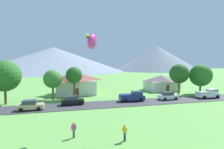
{
  "coord_description": "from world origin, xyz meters",
  "views": [
    {
      "loc": [
        -7.75,
        -7.41,
        8.09
      ],
      "look_at": [
        -0.43,
        20.16,
        6.22
      ],
      "focal_mm": 29.65,
      "sensor_mm": 36.0,
      "label": 1
    }
  ],
  "objects_px": {
    "house_leftmost": "(161,83)",
    "kite_flyer_with_kite": "(93,43)",
    "parked_car_tan_west_end": "(30,105)",
    "watcher_person": "(74,130)",
    "house_left_center": "(76,83)",
    "tree_left_of_center": "(5,76)",
    "parked_car_white_mid_east": "(168,96)",
    "tree_near_right": "(201,75)",
    "pickup_truck_white_east_side": "(208,94)",
    "tree_center": "(74,75)",
    "pickup_truck_navy_west_side": "(133,96)",
    "tree_near_left": "(179,74)",
    "tree_far_right": "(53,79)",
    "parked_car_black_east_end": "(72,101)"
  },
  "relations": [
    {
      "from": "parked_car_white_mid_east",
      "to": "pickup_truck_navy_west_side",
      "type": "relative_size",
      "value": 0.8
    },
    {
      "from": "house_leftmost",
      "to": "pickup_truck_white_east_side",
      "type": "relative_size",
      "value": 1.65
    },
    {
      "from": "tree_near_right",
      "to": "parked_car_tan_west_end",
      "type": "height_order",
      "value": "tree_near_right"
    },
    {
      "from": "tree_left_of_center",
      "to": "tree_far_right",
      "type": "bearing_deg",
      "value": 14.05
    },
    {
      "from": "tree_near_left",
      "to": "watcher_person",
      "type": "relative_size",
      "value": 4.59
    },
    {
      "from": "kite_flyer_with_kite",
      "to": "tree_center",
      "type": "bearing_deg",
      "value": 93.07
    },
    {
      "from": "tree_left_of_center",
      "to": "tree_far_right",
      "type": "distance_m",
      "value": 8.99
    },
    {
      "from": "pickup_truck_navy_west_side",
      "to": "kite_flyer_with_kite",
      "type": "bearing_deg",
      "value": -127.05
    },
    {
      "from": "house_leftmost",
      "to": "kite_flyer_with_kite",
      "type": "distance_m",
      "value": 36.43
    },
    {
      "from": "house_leftmost",
      "to": "tree_far_right",
      "type": "bearing_deg",
      "value": -168.01
    },
    {
      "from": "tree_near_left",
      "to": "tree_far_right",
      "type": "bearing_deg",
      "value": 178.48
    },
    {
      "from": "parked_car_black_east_end",
      "to": "pickup_truck_navy_west_side",
      "type": "height_order",
      "value": "pickup_truck_navy_west_side"
    },
    {
      "from": "watcher_person",
      "to": "parked_car_white_mid_east",
      "type": "bearing_deg",
      "value": 36.27
    },
    {
      "from": "tree_near_right",
      "to": "pickup_truck_navy_west_side",
      "type": "bearing_deg",
      "value": -168.54
    },
    {
      "from": "pickup_truck_white_east_side",
      "to": "kite_flyer_with_kite",
      "type": "relative_size",
      "value": 0.46
    },
    {
      "from": "house_leftmost",
      "to": "parked_car_white_mid_east",
      "type": "bearing_deg",
      "value": -113.68
    },
    {
      "from": "house_left_center",
      "to": "parked_car_white_mid_east",
      "type": "height_order",
      "value": "house_left_center"
    },
    {
      "from": "house_left_center",
      "to": "parked_car_white_mid_east",
      "type": "distance_m",
      "value": 22.67
    },
    {
      "from": "parked_car_white_mid_east",
      "to": "kite_flyer_with_kite",
      "type": "height_order",
      "value": "kite_flyer_with_kite"
    },
    {
      "from": "tree_near_left",
      "to": "tree_near_right",
      "type": "relative_size",
      "value": 1.01
    },
    {
      "from": "pickup_truck_navy_west_side",
      "to": "tree_near_right",
      "type": "bearing_deg",
      "value": 11.46
    },
    {
      "from": "tree_center",
      "to": "kite_flyer_with_kite",
      "type": "bearing_deg",
      "value": -86.93
    },
    {
      "from": "tree_near_left",
      "to": "tree_far_right",
      "type": "distance_m",
      "value": 30.64
    },
    {
      "from": "house_leftmost",
      "to": "kite_flyer_with_kite",
      "type": "bearing_deg",
      "value": -132.64
    },
    {
      "from": "tree_near_left",
      "to": "kite_flyer_with_kite",
      "type": "bearing_deg",
      "value": -142.78
    },
    {
      "from": "tree_center",
      "to": "watcher_person",
      "type": "relative_size",
      "value": 4.23
    },
    {
      "from": "parked_car_tan_west_end",
      "to": "tree_center",
      "type": "bearing_deg",
      "value": 47.1
    },
    {
      "from": "tree_near_right",
      "to": "kite_flyer_with_kite",
      "type": "xyz_separation_m",
      "value": [
        -30.58,
        -17.95,
        5.6
      ]
    },
    {
      "from": "tree_far_right",
      "to": "pickup_truck_navy_west_side",
      "type": "distance_m",
      "value": 17.47
    },
    {
      "from": "house_leftmost",
      "to": "house_left_center",
      "type": "xyz_separation_m",
      "value": [
        -24.4,
        -0.26,
        0.59
      ]
    },
    {
      "from": "parked_car_white_mid_east",
      "to": "house_left_center",
      "type": "bearing_deg",
      "value": 146.37
    },
    {
      "from": "tree_near_left",
      "to": "parked_car_black_east_end",
      "type": "distance_m",
      "value": 27.72
    },
    {
      "from": "tree_far_right",
      "to": "pickup_truck_white_east_side",
      "type": "distance_m",
      "value": 34.8
    },
    {
      "from": "house_left_center",
      "to": "pickup_truck_navy_west_side",
      "type": "bearing_deg",
      "value": -47.95
    },
    {
      "from": "house_left_center",
      "to": "tree_left_of_center",
      "type": "bearing_deg",
      "value": -149.46
    },
    {
      "from": "house_left_center",
      "to": "tree_left_of_center",
      "type": "height_order",
      "value": "tree_left_of_center"
    },
    {
      "from": "parked_car_black_east_end",
      "to": "kite_flyer_with_kite",
      "type": "height_order",
      "value": "kite_flyer_with_kite"
    },
    {
      "from": "tree_far_right",
      "to": "pickup_truck_navy_west_side",
      "type": "xyz_separation_m",
      "value": [
        16.06,
        -5.96,
        -3.46
      ]
    },
    {
      "from": "tree_near_right",
      "to": "kite_flyer_with_kite",
      "type": "distance_m",
      "value": 35.9
    },
    {
      "from": "tree_center",
      "to": "parked_car_black_east_end",
      "type": "relative_size",
      "value": 1.66
    },
    {
      "from": "tree_left_of_center",
      "to": "watcher_person",
      "type": "distance_m",
      "value": 23.38
    },
    {
      "from": "house_leftmost",
      "to": "tree_near_right",
      "type": "relative_size",
      "value": 1.14
    },
    {
      "from": "parked_car_tan_west_end",
      "to": "watcher_person",
      "type": "height_order",
      "value": "parked_car_tan_west_end"
    },
    {
      "from": "pickup_truck_navy_west_side",
      "to": "watcher_person",
      "type": "height_order",
      "value": "pickup_truck_navy_west_side"
    },
    {
      "from": "watcher_person",
      "to": "tree_near_right",
      "type": "bearing_deg",
      "value": 31.1
    },
    {
      "from": "tree_left_of_center",
      "to": "parked_car_tan_west_end",
      "type": "bearing_deg",
      "value": -48.54
    },
    {
      "from": "parked_car_tan_west_end",
      "to": "kite_flyer_with_kite",
      "type": "xyz_separation_m",
      "value": [
        8.83,
        -11.52,
        9.52
      ]
    },
    {
      "from": "tree_near_right",
      "to": "parked_car_black_east_end",
      "type": "distance_m",
      "value": 32.91
    },
    {
      "from": "parked_car_black_east_end",
      "to": "house_left_center",
      "type": "bearing_deg",
      "value": 83.14
    },
    {
      "from": "watcher_person",
      "to": "house_leftmost",
      "type": "bearing_deg",
      "value": 46.7
    }
  ]
}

